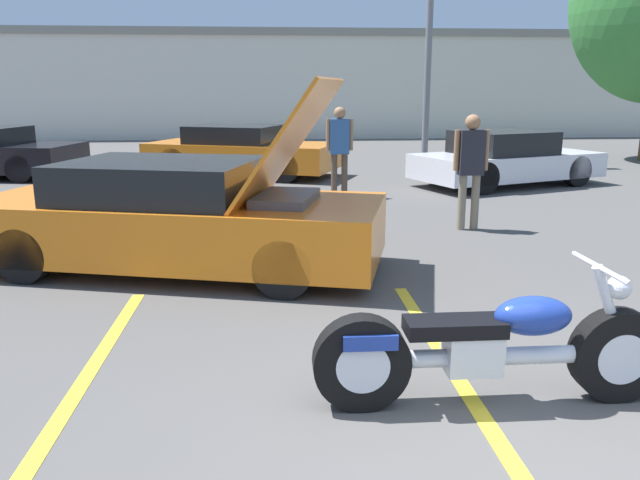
{
  "coord_description": "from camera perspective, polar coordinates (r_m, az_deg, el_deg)",
  "views": [
    {
      "loc": [
        -1.33,
        -2.65,
        2.07
      ],
      "look_at": [
        -0.93,
        2.51,
        0.8
      ],
      "focal_mm": 35.0,
      "sensor_mm": 36.0,
      "label": 1
    }
  ],
  "objects": [
    {
      "name": "parked_car_right_row",
      "position": [
        14.14,
        16.63,
        7.05
      ],
      "size": [
        4.42,
        3.06,
        1.17
      ],
      "rotation": [
        0.0,
        0.0,
        0.36
      ],
      "color": "silver",
      "rests_on": "ground"
    },
    {
      "name": "light_pole",
      "position": [
        17.86,
        10.31,
        20.39
      ],
      "size": [
        1.21,
        0.28,
        7.63
      ],
      "color": "slate",
      "rests_on": "ground"
    },
    {
      "name": "show_car_hood_open",
      "position": [
        7.38,
        -12.78,
        2.07
      ],
      "size": [
        4.97,
        2.94,
        2.17
      ],
      "rotation": [
        0.0,
        0.0,
        -0.25
      ],
      "color": "orange",
      "rests_on": "ground"
    },
    {
      "name": "far_building",
      "position": [
        28.03,
        -1.74,
        14.29
      ],
      "size": [
        32.0,
        4.2,
        4.4
      ],
      "color": "beige",
      "rests_on": "ground"
    },
    {
      "name": "spectator_midground",
      "position": [
        12.06,
        1.8,
        8.78
      ],
      "size": [
        0.52,
        0.23,
        1.72
      ],
      "color": "brown",
      "rests_on": "ground"
    },
    {
      "name": "motorcycle",
      "position": [
        4.32,
        15.38,
        -9.55
      ],
      "size": [
        2.37,
        0.7,
        0.96
      ],
      "rotation": [
        0.0,
        0.0,
        -0.0
      ],
      "color": "black",
      "rests_on": "ground"
    },
    {
      "name": "spectator_by_show_car",
      "position": [
        9.45,
        13.62,
        6.94
      ],
      "size": [
        0.52,
        0.22,
        1.7
      ],
      "color": "gray",
      "rests_on": "ground"
    },
    {
      "name": "parking_stripe_foreground",
      "position": [
        4.08,
        -24.9,
        -18.01
      ],
      "size": [
        0.12,
        5.91,
        0.01
      ],
      "primitive_type": "cube",
      "color": "yellow",
      "rests_on": "ground"
    },
    {
      "name": "parked_car_mid_right_row",
      "position": [
        15.22,
        -7.25,
        8.05
      ],
      "size": [
        4.82,
        3.35,
        1.2
      ],
      "rotation": [
        0.0,
        0.0,
        -0.37
      ],
      "color": "orange",
      "rests_on": "ground"
    },
    {
      "name": "parking_stripe_middle",
      "position": [
        4.06,
        16.06,
        -17.38
      ],
      "size": [
        0.12,
        5.91,
        0.01
      ],
      "primitive_type": "cube",
      "color": "yellow",
      "rests_on": "ground"
    }
  ]
}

